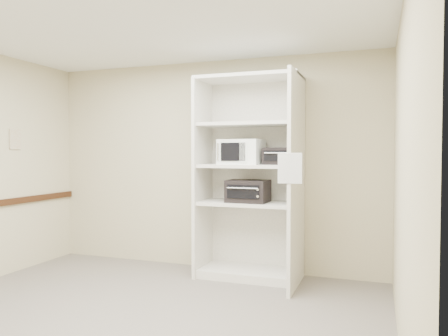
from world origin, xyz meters
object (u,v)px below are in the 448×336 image
(toaster_oven_lower, at_px, (248,191))
(toaster_oven_upper, at_px, (279,156))
(microwave, at_px, (241,152))
(shelving_unit, at_px, (253,184))

(toaster_oven_lower, bearing_deg, toaster_oven_upper, 11.60)
(microwave, height_order, toaster_oven_upper, microwave)
(shelving_unit, xyz_separation_m, microwave, (-0.14, -0.01, 0.39))
(shelving_unit, bearing_deg, toaster_oven_lower, -128.28)
(shelving_unit, bearing_deg, microwave, -176.74)
(shelving_unit, height_order, toaster_oven_upper, shelving_unit)
(toaster_oven_lower, bearing_deg, shelving_unit, 53.75)
(microwave, relative_size, toaster_oven_lower, 1.05)
(shelving_unit, relative_size, toaster_oven_upper, 6.97)
(toaster_oven_upper, xyz_separation_m, toaster_oven_lower, (-0.36, -0.06, -0.42))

